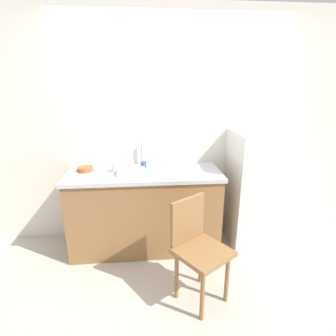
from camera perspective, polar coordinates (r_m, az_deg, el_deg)
ground_plane at (r=2.74m, az=3.18°, el=-23.17°), size 8.00×8.00×0.00m
back_wall at (r=3.11m, az=0.91°, el=8.46°), size 4.80×0.10×2.59m
cabinet_base at (r=3.02m, az=-4.87°, el=-9.22°), size 1.59×0.60×0.85m
countertop at (r=2.85m, az=-5.11°, el=-1.18°), size 1.63×0.64×0.04m
faucet at (r=3.05m, az=-5.47°, el=3.02°), size 0.02×0.02×0.26m
refrigerator at (r=3.18m, az=17.85°, el=-4.24°), size 0.53×0.58×1.30m
chair at (r=2.32m, az=6.30°, el=-16.18°), size 0.56×0.56×0.89m
dish_tray at (r=2.78m, az=-7.86°, el=-0.78°), size 0.28×0.20×0.05m
terracotta_bowl at (r=2.98m, az=-17.24°, el=-0.20°), size 0.17×0.17×0.05m
cup_blue at (r=2.96m, az=-5.23°, el=0.71°), size 0.07×0.07×0.08m
cup_white at (r=2.86m, az=-11.31°, el=0.07°), size 0.07×0.07×0.10m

